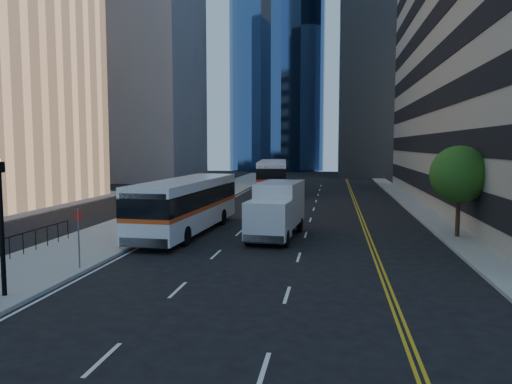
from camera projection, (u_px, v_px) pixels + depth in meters
ground at (284, 267)px, 21.58m from camera, size 160.00×160.00×0.00m
sidewalk_west at (200, 200)px, 47.77m from camera, size 5.00×90.00×0.15m
sidewalk_east at (411, 203)px, 44.80m from camera, size 2.00×90.00×0.15m
office_tower_north at (428, 3)px, 86.87m from camera, size 30.00×28.00×60.00m
midrise_west at (134, 64)px, 75.38m from camera, size 18.00×18.00×35.00m
street_tree at (459, 174)px, 27.74m from camera, size 3.20×3.20×5.10m
lamp_post at (1, 221)px, 16.80m from camera, size 0.28×0.28×4.56m
bus_front at (187, 204)px, 29.92m from camera, size 3.39×12.63×3.23m
bus_rear at (273, 175)px, 56.05m from camera, size 4.25×13.85×3.52m
box_truck at (277, 209)px, 28.34m from camera, size 2.81×6.70×3.12m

